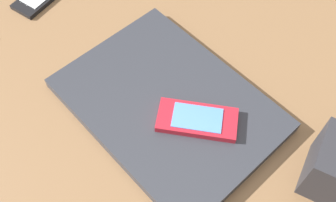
{
  "coord_description": "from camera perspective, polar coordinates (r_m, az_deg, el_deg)",
  "views": [
    {
      "loc": [
        24.05,
        -31.51,
        56.45
      ],
      "look_at": [
        4.55,
        -5.28,
        5.0
      ],
      "focal_mm": 41.59,
      "sensor_mm": 36.0,
      "label": 1
    }
  ],
  "objects": [
    {
      "name": "cell_phone_on_laptop",
      "position": [
        0.59,
        4.29,
        -2.75
      ],
      "size": [
        13.14,
        10.32,
        1.33
      ],
      "color": "red",
      "rests_on": "laptop_closed"
    },
    {
      "name": "desk_surface",
      "position": [
        0.68,
        -0.42,
        3.37
      ],
      "size": [
        120.0,
        80.0,
        3.0
      ],
      "primitive_type": "cube",
      "color": "olive",
      "rests_on": "ground"
    },
    {
      "name": "laptop_closed",
      "position": [
        0.62,
        0.0,
        -0.49
      ],
      "size": [
        37.19,
        29.83,
        2.05
      ],
      "primitive_type": "cube",
      "rotation": [
        0.0,
        0.0,
        -0.19
      ],
      "color": "#33353D",
      "rests_on": "desk_surface"
    }
  ]
}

